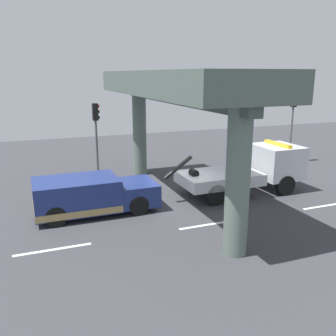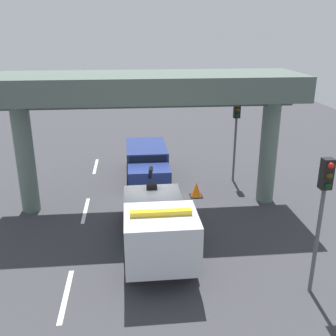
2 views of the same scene
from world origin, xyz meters
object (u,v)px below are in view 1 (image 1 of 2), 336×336
object	(u,v)px
traffic_light_near	(96,125)
traffic_light_far	(248,118)
towed_van_green	(90,196)
traffic_cone_orange	(144,184)
tow_truck_white	(253,169)
traffic_light_mid	(293,113)

from	to	relation	value
traffic_light_near	traffic_light_far	world-z (taller)	traffic_light_far
traffic_light_far	towed_van_green	bearing A→B (deg)	-156.82
traffic_light_near	traffic_cone_orange	size ratio (longest dim) A/B	5.99
traffic_cone_orange	traffic_light_near	bearing A→B (deg)	129.42
tow_truck_white	traffic_light_near	bearing A→B (deg)	146.74
towed_van_green	traffic_light_far	distance (m)	11.89
traffic_cone_orange	towed_van_green	bearing A→B (deg)	-144.30
towed_van_green	traffic_light_near	xyz separation A→B (m)	(1.21, 4.59, 2.38)
traffic_light_mid	traffic_cone_orange	bearing A→B (deg)	-168.09
towed_van_green	traffic_light_far	xyz separation A→B (m)	(10.71, 4.59, 2.40)
tow_truck_white	traffic_cone_orange	bearing A→B (deg)	156.10
towed_van_green	traffic_cone_orange	world-z (taller)	towed_van_green
traffic_light_near	traffic_cone_orange	bearing A→B (deg)	-50.58
tow_truck_white	traffic_cone_orange	distance (m)	5.60
towed_van_green	traffic_light_mid	bearing A→B (deg)	17.89
tow_truck_white	traffic_light_far	size ratio (longest dim) A/B	1.66
towed_van_green	traffic_light_mid	world-z (taller)	traffic_light_mid
traffic_light_far	traffic_light_near	bearing A→B (deg)	-180.00
traffic_cone_orange	traffic_light_mid	bearing A→B (deg)	11.91
traffic_light_near	traffic_light_mid	bearing A→B (deg)	0.00
traffic_light_far	traffic_light_mid	world-z (taller)	traffic_light_mid
traffic_light_near	traffic_light_mid	xyz separation A→B (m)	(13.00, 0.00, 0.20)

